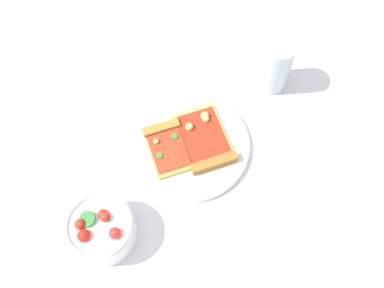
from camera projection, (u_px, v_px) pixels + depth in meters
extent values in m
plane|color=silver|center=(189.00, 151.00, 0.95)|extent=(2.40, 2.40, 0.00)
cylinder|color=silver|center=(187.00, 145.00, 0.94)|extent=(0.27, 0.27, 0.01)
cube|color=#E5B256|center=(203.00, 138.00, 0.94)|extent=(0.13, 0.17, 0.01)
cube|color=#A36B2D|center=(214.00, 163.00, 0.91)|extent=(0.10, 0.04, 0.02)
cube|color=#B22D19|center=(203.00, 137.00, 0.94)|extent=(0.11, 0.14, 0.00)
sphere|color=#EAD172|center=(205.00, 116.00, 0.95)|extent=(0.02, 0.02, 0.02)
sphere|color=#EAD172|center=(206.00, 119.00, 0.95)|extent=(0.02, 0.02, 0.02)
sphere|color=#EAD172|center=(189.00, 127.00, 0.94)|extent=(0.02, 0.02, 0.02)
cube|color=gold|center=(168.00, 149.00, 0.93)|extent=(0.10, 0.13, 0.01)
cube|color=#B77A33|center=(161.00, 128.00, 0.95)|extent=(0.08, 0.03, 0.02)
cube|color=red|center=(168.00, 147.00, 0.92)|extent=(0.09, 0.11, 0.00)
cylinder|color=#388433|center=(159.00, 155.00, 0.91)|extent=(0.01, 0.01, 0.00)
sphere|color=#EAD172|center=(156.00, 141.00, 0.93)|extent=(0.01, 0.01, 0.01)
cylinder|color=#388433|center=(174.00, 136.00, 0.93)|extent=(0.01, 0.01, 0.00)
cylinder|color=white|center=(102.00, 230.00, 0.83)|extent=(0.13, 0.13, 0.07)
torus|color=white|center=(98.00, 224.00, 0.80)|extent=(0.13, 0.13, 0.01)
sphere|color=red|center=(103.00, 214.00, 0.81)|extent=(0.02, 0.02, 0.02)
sphere|color=red|center=(105.00, 217.00, 0.81)|extent=(0.02, 0.02, 0.02)
sphere|color=red|center=(115.00, 233.00, 0.79)|extent=(0.02, 0.02, 0.02)
sphere|color=red|center=(80.00, 224.00, 0.80)|extent=(0.02, 0.02, 0.02)
sphere|color=red|center=(84.00, 236.00, 0.79)|extent=(0.03, 0.03, 0.03)
cylinder|color=#2D722D|center=(87.00, 219.00, 0.80)|extent=(0.04, 0.04, 0.01)
cylinder|color=silver|center=(275.00, 66.00, 0.97)|extent=(0.07, 0.07, 0.14)
cylinder|color=black|center=(274.00, 68.00, 0.98)|extent=(0.06, 0.06, 0.11)
cube|color=white|center=(283.00, 51.00, 0.94)|extent=(0.02, 0.02, 0.02)
cube|color=white|center=(283.00, 58.00, 0.93)|extent=(0.02, 0.02, 0.02)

